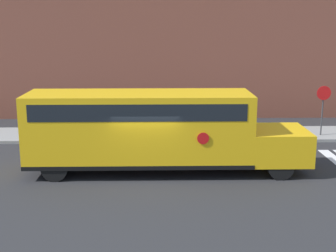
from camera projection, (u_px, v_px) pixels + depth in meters
ground_plane at (146, 176)px, 18.15m from camera, size 60.00×60.00×0.00m
sidewalk_strip at (149, 135)px, 24.47m from camera, size 44.00×3.00×0.15m
building_backdrop at (151, 41)px, 29.81m from camera, size 32.00×4.00×9.21m
school_bus at (152, 127)px, 18.36m from camera, size 10.99×2.57×3.18m
stop_sign at (323, 104)px, 23.70m from camera, size 0.72×0.10×2.70m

